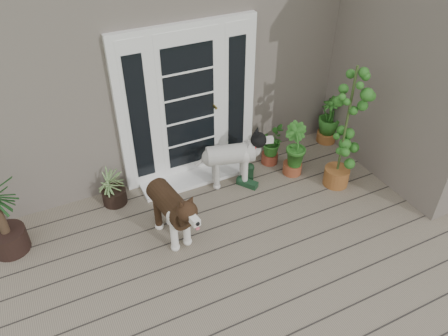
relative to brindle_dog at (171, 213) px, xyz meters
name	(u,v)px	position (x,y,z in m)	size (l,w,h in m)	color
deck	(285,277)	(0.91, -1.09, -0.44)	(6.20, 4.60, 0.12)	#6B5B4C
house_main	(150,27)	(0.91, 3.16, 1.05)	(7.40, 4.00, 3.10)	#665E54
house_wing	(436,67)	(3.81, 0.01, 1.05)	(1.60, 2.40, 3.10)	#665E54
door_unit	(189,105)	(0.71, 1.11, 0.69)	(1.90, 0.14, 2.15)	white
door_step	(198,176)	(0.71, 0.91, -0.36)	(1.60, 0.40, 0.05)	white
brindle_dog	(171,213)	(0.00, 0.00, 0.00)	(0.39, 0.91, 0.76)	#362213
white_dog	(230,162)	(1.08, 0.61, -0.02)	(0.37, 0.86, 0.71)	white
spider_plant	(113,186)	(-0.47, 0.91, -0.10)	(0.52, 0.52, 0.56)	#AABB73
herb_a	(270,148)	(1.82, 0.79, -0.13)	(0.39, 0.39, 0.50)	#19581D
herb_b	(294,156)	(1.98, 0.43, -0.09)	(0.38, 0.38, 0.57)	#1E5B1A
herb_c	(328,124)	(2.93, 0.90, -0.07)	(0.40, 0.40, 0.63)	#275B1A
sapling	(346,128)	(2.39, -0.04, 0.53)	(0.53, 0.53, 1.82)	#1A5C1A
clog_left	(247,183)	(1.27, 0.45, -0.33)	(0.16, 0.34, 0.10)	#15341D
clog_right	(249,172)	(1.40, 0.64, -0.33)	(0.16, 0.34, 0.10)	black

